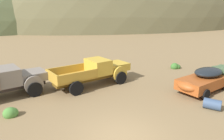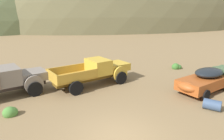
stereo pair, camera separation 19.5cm
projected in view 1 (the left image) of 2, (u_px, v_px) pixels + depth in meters
The scene contains 9 objects.
ground_plane at pixel (121, 138), 8.97m from camera, with size 300.00×300.00×0.00m, color olive.
hill_far_left at pixel (126, 26), 75.45m from camera, with size 97.59×53.39×55.28m, color brown.
truck_primer_gray at pixel (7, 82), 13.11m from camera, with size 6.00×3.71×2.16m.
truck_faded_yellow at pixel (97, 71), 15.38m from camera, with size 6.32×3.60×1.89m.
car_oxide_orange at pixel (204, 80), 14.05m from camera, with size 4.96×2.93×1.57m.
oil_drum_tipped at pixel (212, 104), 11.56m from camera, with size 1.02×1.08×0.59m.
bush_front_right at pixel (175, 67), 19.80m from camera, with size 0.99×0.67×0.70m.
bush_front_left at pixel (15, 80), 15.92m from camera, with size 1.08×0.94×0.90m.
bush_near_barrel at pixel (11, 113), 10.80m from camera, with size 0.76×0.67×0.65m.
Camera 1 is at (-3.07, -7.20, 5.29)m, focal length 33.34 mm.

